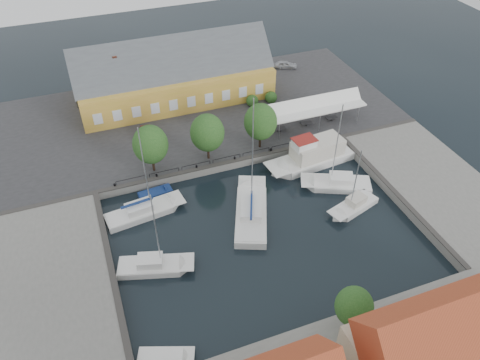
# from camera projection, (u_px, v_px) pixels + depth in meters

# --- Properties ---
(ground) EXTENTS (140.00, 140.00, 0.00)m
(ground) POSITION_uv_depth(u_px,v_px,m) (259.00, 223.00, 51.75)
(ground) COLOR black
(ground) RESTS_ON ground
(north_quay) EXTENTS (56.00, 26.00, 1.00)m
(north_quay) POSITION_uv_depth(u_px,v_px,m) (199.00, 115.00, 67.98)
(north_quay) COLOR #2D2D30
(north_quay) RESTS_ON ground
(west_quay) EXTENTS (12.00, 24.00, 1.00)m
(west_quay) POSITION_uv_depth(u_px,v_px,m) (51.00, 291.00, 44.06)
(west_quay) COLOR slate
(west_quay) RESTS_ON ground
(east_quay) EXTENTS (12.00, 24.00, 1.00)m
(east_quay) POSITION_uv_depth(u_px,v_px,m) (435.00, 185.00, 55.91)
(east_quay) COLOR slate
(east_quay) RESTS_ON ground
(quay_edge_fittings) EXTENTS (56.00, 24.72, 0.40)m
(quay_edge_fittings) POSITION_uv_depth(u_px,v_px,m) (244.00, 189.00, 54.49)
(quay_edge_fittings) COLOR #383533
(quay_edge_fittings) RESTS_ON north_quay
(warehouse) EXTENTS (28.56, 14.00, 9.55)m
(warehouse) POSITION_uv_depth(u_px,v_px,m) (170.00, 78.00, 68.62)
(warehouse) COLOR gold
(warehouse) RESTS_ON north_quay
(tent_canopy) EXTENTS (14.00, 4.00, 2.83)m
(tent_canopy) POSITION_uv_depth(u_px,v_px,m) (314.00, 107.00, 63.60)
(tent_canopy) COLOR white
(tent_canopy) RESTS_ON north_quay
(quay_trees) EXTENTS (18.20, 4.20, 6.30)m
(quay_trees) POSITION_uv_depth(u_px,v_px,m) (207.00, 133.00, 56.72)
(quay_trees) COLOR black
(quay_trees) RESTS_ON north_quay
(car_silver) EXTENTS (4.05, 2.90, 1.28)m
(car_silver) POSITION_uv_depth(u_px,v_px,m) (286.00, 65.00, 78.07)
(car_silver) COLOR #ADB0B6
(car_silver) RESTS_ON north_quay
(car_red) EXTENTS (1.94, 4.28, 1.36)m
(car_red) POSITION_uv_depth(u_px,v_px,m) (147.00, 135.00, 62.04)
(car_red) COLOR maroon
(car_red) RESTS_ON north_quay
(center_sailboat) EXTENTS (7.26, 11.40, 14.94)m
(center_sailboat) POSITION_uv_depth(u_px,v_px,m) (251.00, 213.00, 52.46)
(center_sailboat) COLOR white
(center_sailboat) RESTS_ON ground
(trawler) EXTENTS (12.10, 4.70, 5.00)m
(trawler) POSITION_uv_depth(u_px,v_px,m) (313.00, 157.00, 59.45)
(trawler) COLOR white
(trawler) RESTS_ON ground
(east_boat_a) EXTENTS (8.75, 6.01, 11.93)m
(east_boat_a) POSITION_uv_depth(u_px,v_px,m) (337.00, 184.00, 56.39)
(east_boat_a) COLOR white
(east_boat_a) RESTS_ON ground
(east_boat_b) EXTENTS (6.78, 3.97, 9.18)m
(east_boat_b) POSITION_uv_depth(u_px,v_px,m) (354.00, 207.00, 53.34)
(east_boat_b) COLOR white
(east_boat_b) RESTS_ON ground
(west_boat_a) EXTENTS (9.31, 3.72, 11.96)m
(west_boat_a) POSITION_uv_depth(u_px,v_px,m) (144.00, 212.00, 52.64)
(west_boat_a) COLOR white
(west_boat_a) RESTS_ON ground
(west_boat_c) EXTENTS (7.92, 4.49, 10.43)m
(west_boat_c) POSITION_uv_depth(u_px,v_px,m) (154.00, 267.00, 46.61)
(west_boat_c) COLOR white
(west_boat_c) RESTS_ON ground
(launch_sw) EXTENTS (5.08, 3.33, 0.98)m
(launch_sw) POSITION_uv_depth(u_px,v_px,m) (165.00, 359.00, 39.22)
(launch_sw) COLOR white
(launch_sw) RESTS_ON ground
(launch_nw) EXTENTS (4.10, 1.95, 0.88)m
(launch_nw) POSITION_uv_depth(u_px,v_px,m) (155.00, 194.00, 55.25)
(launch_nw) COLOR navy
(launch_nw) RESTS_ON ground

